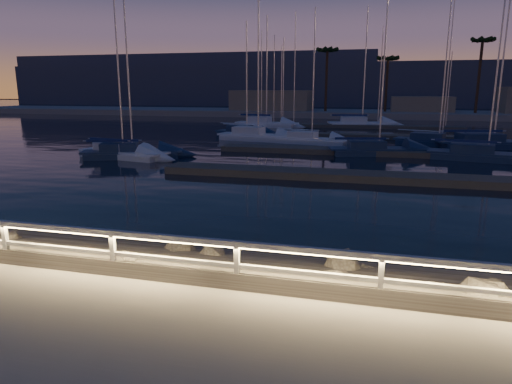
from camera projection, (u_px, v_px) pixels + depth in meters
ground at (329, 298)px, 9.43m from camera, size 400.00×400.00×0.00m
harbor_water at (366, 151)px, 39.09m from camera, size 400.00×440.00×0.60m
guard_rail at (327, 262)px, 9.28m from camera, size 44.11×0.12×1.06m
riprap at (136, 259)px, 12.17m from camera, size 29.55×2.39×1.24m
floating_docks at (367, 142)px, 40.18m from camera, size 22.00×36.00×0.40m
far_shore at (372, 112)px, 79.24m from camera, size 160.00×14.00×5.20m
palm_left at (327, 53)px, 77.07m from camera, size 3.00×3.00×11.20m
palm_center at (388, 61)px, 75.84m from camera, size 3.00×3.00×9.70m
palm_right at (482, 44)px, 70.93m from camera, size 3.00×3.00×12.20m
distant_hills at (302, 87)px, 139.95m from camera, size 230.00×37.50×18.00m
sailboat_b at (122, 152)px, 32.48m from camera, size 7.16×3.39×11.77m
sailboat_c at (484, 154)px, 31.33m from camera, size 7.97×3.80×13.05m
sailboat_e at (256, 136)px, 43.31m from camera, size 7.95×3.38×13.20m
sailboat_f at (130, 152)px, 32.42m from camera, size 7.15×4.39×11.84m
sailboat_g at (376, 149)px, 33.94m from camera, size 7.58×3.81×12.40m
sailboat_i at (245, 132)px, 47.09m from camera, size 6.90×3.45×11.40m
sailboat_j at (310, 139)px, 40.80m from camera, size 7.05×3.29×11.59m
sailboat_k at (436, 141)px, 39.47m from camera, size 7.67×4.27×12.56m
sailboat_l at (490, 143)px, 37.86m from camera, size 9.62×4.67×15.68m
sailboat_m at (265, 123)px, 58.32m from camera, size 8.25×3.44×13.71m
sailboat_n at (360, 123)px, 58.42m from camera, size 8.98×4.40×14.75m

